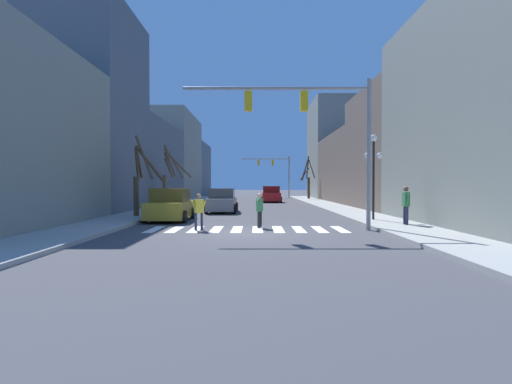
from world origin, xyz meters
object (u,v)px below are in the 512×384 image
Objects in this scene: traffic_signal_far at (276,167)px; car_driving_away_lane at (223,201)px; pedestrian_near_right_corner at (200,209)px; street_tree_right_mid at (309,179)px; traffic_signal_near at (315,119)px; street_tree_left_near at (170,176)px; street_lamp_right_corner at (375,159)px; pedestrian_on_left_sidewalk at (261,207)px; street_tree_right_far at (141,178)px; pedestrian_crossing_street at (407,202)px; car_parked_left_near at (172,206)px; car_parked_right_near at (272,195)px.

traffic_signal_far is 30.81m from car_driving_away_lane.
street_tree_right_mid reaches higher than pedestrian_near_right_corner.
traffic_signal_near is at bearing -90.46° from traffic_signal_far.
street_tree_left_near is 0.94× the size of street_tree_right_mid.
street_tree_right_mid reaches higher than street_lamp_right_corner.
traffic_signal_far is at bearing -163.73° from pedestrian_on_left_sidewalk.
street_tree_left_near is at bearing 121.31° from traffic_signal_near.
street_tree_left_near is at bearing -111.66° from traffic_signal_far.
traffic_signal_far is 36.39m from street_tree_right_far.
street_tree_left_near is at bearing -136.42° from car_driving_away_lane.
street_lamp_right_corner is 0.81× the size of street_tree_right_mid.
pedestrian_on_left_sidewalk is 2.79m from pedestrian_near_right_corner.
traffic_signal_near is at bearing -32.78° from street_tree_right_far.
street_tree_right_far is (0.49, -9.96, -0.35)m from street_tree_left_near.
car_driving_away_lane is 2.46× the size of pedestrian_crossing_street.
pedestrian_near_right_corner is 0.31× the size of street_tree_left_near.
street_lamp_right_corner is 2.80× the size of pedestrian_near_right_corner.
traffic_signal_far is at bearing 6.19° from pedestrian_crossing_street.
pedestrian_crossing_street is at bearing 110.19° from pedestrian_on_left_sidewalk.
traffic_signal_far reaches higher than street_tree_right_far.
car_parked_right_near is at bearing -15.74° from car_parked_left_near.
street_tree_left_near is (-4.80, 5.04, 1.89)m from car_driving_away_lane.
car_parked_left_near is 2.93m from street_tree_right_far.
pedestrian_near_right_corner is (-0.08, -10.79, 0.14)m from car_driving_away_lane.
car_parked_right_near reaches higher than car_driving_away_lane.
street_tree_right_mid is at bearing -35.21° from car_parked_right_near.
pedestrian_crossing_street is at bearing 43.04° from car_driving_away_lane.
pedestrian_on_left_sidewalk is (2.54, -9.84, 0.15)m from car_driving_away_lane.
pedestrian_on_left_sidewalk is at bearing -101.11° from street_tree_right_mid.
street_lamp_right_corner is at bearing 44.46° from traffic_signal_near.
pedestrian_near_right_corner is (-4.92, 0.02, -3.82)m from traffic_signal_near.
street_tree_left_near is (-13.24, 12.33, -0.58)m from street_lamp_right_corner.
car_parked_left_near is at bearing 164.26° from car_parked_right_near.
street_tree_right_mid reaches higher than car_driving_away_lane.
car_parked_left_near is 11.93m from pedestrian_crossing_street.
pedestrian_crossing_street is (4.00, -39.97, -3.25)m from traffic_signal_far.
pedestrian_crossing_street is at bearing -168.73° from car_parked_right_near.
traffic_signal_far is 8.35m from street_tree_right_mid.
pedestrian_crossing_street is 0.37× the size of street_tree_right_far.
traffic_signal_near is 11.15m from street_tree_right_far.
traffic_signal_far is (0.33, 40.97, -0.33)m from traffic_signal_near.
traffic_signal_far is 1.63× the size of car_driving_away_lane.
car_parked_left_near is 23.16m from car_parked_right_near.
street_lamp_right_corner is at bearing 16.48° from pedestrian_crossing_street.
street_tree_left_near reaches higher than car_driving_away_lane.
traffic_signal_near reaches higher than street_tree_right_far.
car_driving_away_lane is at bearing 43.52° from pedestrian_crossing_street.
car_parked_left_near is 2.79× the size of pedestrian_near_right_corner.
pedestrian_near_right_corner is at bearing -97.30° from traffic_signal_far.
traffic_signal_near is 34.07m from street_tree_right_mid.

